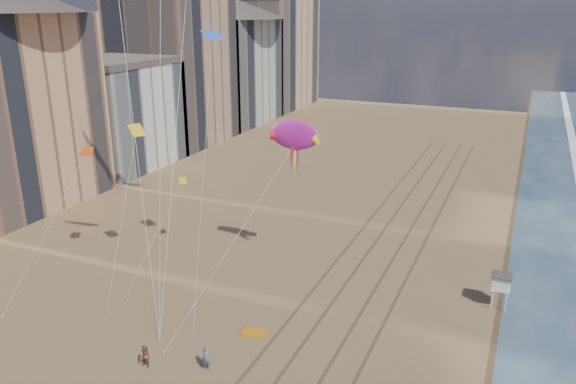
# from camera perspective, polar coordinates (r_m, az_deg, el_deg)

# --- Properties ---
(wet_sand) EXTENTS (260.00, 260.00, 0.00)m
(wet_sand) POSITION_cam_1_polar(r_m,az_deg,el_deg) (61.63, 25.23, -7.22)
(wet_sand) COLOR #42301E
(wet_sand) RESTS_ON ground
(tracks) EXTENTS (7.68, 120.00, 0.01)m
(tracks) POSITION_cam_1_polar(r_m,az_deg,el_deg) (53.99, 7.53, -9.14)
(tracks) COLOR brown
(tracks) RESTS_ON ground
(buildings) EXTENTS (34.72, 131.35, 29.00)m
(buildings) POSITION_cam_1_polar(r_m,az_deg,el_deg) (102.53, -13.29, 11.72)
(buildings) COLOR #C6B284
(buildings) RESTS_ON ground
(lifeguard_stand) EXTENTS (1.72, 1.72, 3.11)m
(lifeguard_stand) POSITION_cam_1_polar(r_m,az_deg,el_deg) (51.81, 20.85, -8.58)
(lifeguard_stand) COLOR silver
(lifeguard_stand) RESTS_ON ground
(grounded_kite) EXTENTS (2.09, 1.52, 0.22)m
(grounded_kite) POSITION_cam_1_polar(r_m,az_deg,el_deg) (46.10, -3.50, -14.10)
(grounded_kite) COLOR orange
(grounded_kite) RESTS_ON ground
(show_kite) EXTENTS (4.60, 8.65, 21.00)m
(show_kite) POSITION_cam_1_polar(r_m,az_deg,el_deg) (50.82, 0.68, 5.80)
(show_kite) COLOR #A5198B
(show_kite) RESTS_ON ground
(kite_flyer_a) EXTENTS (0.82, 0.64, 1.97)m
(kite_flyer_a) POSITION_cam_1_polar(r_m,az_deg,el_deg) (42.13, -8.30, -16.36)
(kite_flyer_a) COLOR slate
(kite_flyer_a) RESTS_ON ground
(kite_flyer_b) EXTENTS (0.95, 0.79, 1.77)m
(kite_flyer_b) POSITION_cam_1_polar(r_m,az_deg,el_deg) (43.30, -14.30, -15.89)
(kite_flyer_b) COLOR brown
(kite_flyer_b) RESTS_ON ground
(small_kites) EXTENTS (15.16, 8.52, 15.11)m
(small_kites) POSITION_cam_1_polar(r_m,az_deg,el_deg) (50.18, -13.33, 8.03)
(small_kites) COLOR yellow
(small_kites) RESTS_ON ground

